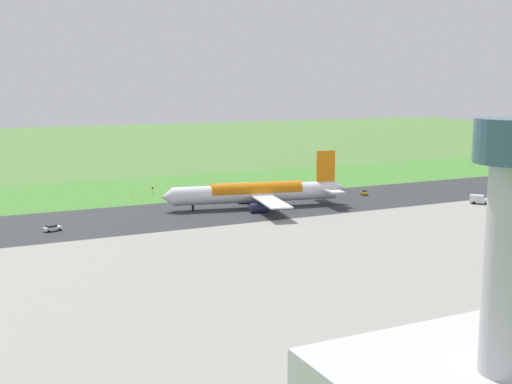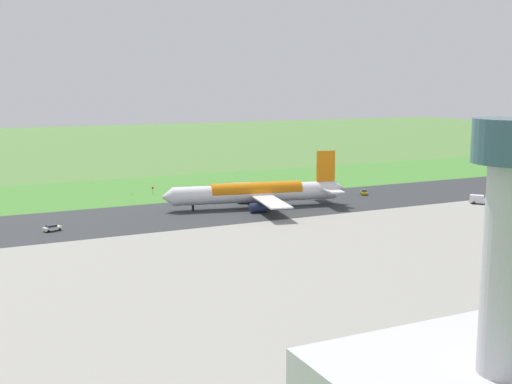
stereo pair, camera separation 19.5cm
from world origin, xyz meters
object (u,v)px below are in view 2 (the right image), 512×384
at_px(service_car_followme, 52,228).
at_px(no_stopping_sign, 153,190).
at_px(service_truck_fuel, 479,199).
at_px(service_truck_baggage, 512,197).
at_px(traffic_cone_orange, 132,194).
at_px(airliner_main, 257,192).
at_px(service_car_ops, 364,192).

relative_size(service_car_followme, no_stopping_sign, 1.90).
bearing_deg(service_truck_fuel, service_truck_baggage, 170.90).
bearing_deg(service_car_followme, traffic_cone_orange, -125.95).
distance_m(airliner_main, no_stopping_sign, 40.31).
bearing_deg(airliner_main, service_car_ops, -173.30).
relative_size(service_truck_baggage, service_car_ops, 1.32).
relative_size(no_stopping_sign, traffic_cone_orange, 4.35).
bearing_deg(service_truck_baggage, service_car_followme, -8.60).
height_order(service_truck_baggage, service_truck_fuel, same).
distance_m(service_truck_baggage, service_car_ops, 44.15).
height_order(service_car_followme, service_car_ops, same).
distance_m(service_car_followme, traffic_cone_orange, 52.48).
distance_m(service_car_followme, no_stopping_sign, 54.92).
height_order(airliner_main, no_stopping_sign, airliner_main).
bearing_deg(service_car_followme, service_car_ops, -173.80).
xyz_separation_m(service_car_ops, no_stopping_sign, (60.81, -29.84, 0.59)).
xyz_separation_m(service_truck_fuel, traffic_cone_orange, (87.99, -60.35, -1.13)).
distance_m(no_stopping_sign, traffic_cone_orange, 6.71).
distance_m(airliner_main, service_truck_baggage, 76.85).
xyz_separation_m(service_car_ops, traffic_cone_orange, (67.11, -31.84, -0.57)).
relative_size(service_truck_baggage, service_car_followme, 1.32).
xyz_separation_m(airliner_main, service_car_followme, (57.61, 5.91, -3.51)).
relative_size(airliner_main, traffic_cone_orange, 97.95).
xyz_separation_m(service_truck_fuel, no_stopping_sign, (81.69, -58.35, 0.03)).
relative_size(airliner_main, service_car_followme, 11.86).
height_order(service_truck_fuel, service_car_ops, service_truck_fuel).
bearing_deg(service_car_ops, service_truck_fuel, 126.22).
height_order(service_truck_baggage, service_car_followme, service_truck_baggage).
xyz_separation_m(airliner_main, traffic_cone_orange, (26.80, -36.57, -4.08)).
relative_size(service_car_ops, no_stopping_sign, 1.90).
distance_m(service_truck_fuel, traffic_cone_orange, 106.70).
bearing_deg(airliner_main, service_truck_baggage, 160.55).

